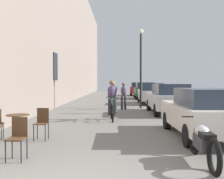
# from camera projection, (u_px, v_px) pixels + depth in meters

# --- Properties ---
(building_facade_left) EXTENTS (0.54, 68.00, 12.24)m
(building_facade_left) POSITION_uv_depth(u_px,v_px,m) (52.00, 12.00, 17.56)
(building_facade_left) COLOR gray
(building_facade_left) RESTS_ON ground_plane
(cafe_chair_near_toward_street) EXTENTS (0.39, 0.39, 0.89)m
(cafe_chair_near_toward_street) POSITION_uv_depth(u_px,v_px,m) (18.00, 135.00, 5.77)
(cafe_chair_near_toward_street) COLOR black
(cafe_chair_near_toward_street) RESTS_ON ground_plane
(cafe_table_mid) EXTENTS (0.64, 0.64, 0.72)m
(cafe_table_mid) POSITION_uv_depth(u_px,v_px,m) (18.00, 122.00, 7.74)
(cafe_table_mid) COLOR black
(cafe_table_mid) RESTS_ON ground_plane
(cafe_chair_mid_toward_wall) EXTENTS (0.39, 0.39, 0.89)m
(cafe_chair_mid_toward_wall) POSITION_uv_depth(u_px,v_px,m) (42.00, 121.00, 7.80)
(cafe_chair_mid_toward_wall) COLOR black
(cafe_chair_mid_toward_wall) RESTS_ON ground_plane
(cyclist_on_bicycle) EXTENTS (0.52, 1.76, 1.74)m
(cyclist_on_bicycle) POSITION_uv_depth(u_px,v_px,m) (112.00, 101.00, 11.80)
(cyclist_on_bicycle) COLOR black
(cyclist_on_bicycle) RESTS_ON ground_plane
(pedestrian_near) EXTENTS (0.36, 0.27, 1.66)m
(pedestrian_near) POSITION_uv_depth(u_px,v_px,m) (113.00, 96.00, 14.12)
(pedestrian_near) COLOR #26262D
(pedestrian_near) RESTS_ON ground_plane
(pedestrian_mid) EXTENTS (0.36, 0.28, 1.61)m
(pedestrian_mid) POSITION_uv_depth(u_px,v_px,m) (124.00, 94.00, 16.36)
(pedestrian_mid) COLOR #26262D
(pedestrian_mid) RESTS_ON ground_plane
(street_lamp) EXTENTS (0.32, 0.32, 4.90)m
(street_lamp) POSITION_uv_depth(u_px,v_px,m) (141.00, 58.00, 17.05)
(street_lamp) COLOR black
(street_lamp) RESTS_ON ground_plane
(parked_car_nearest) EXTENTS (1.80, 4.11, 1.45)m
(parked_car_nearest) POSITION_uv_depth(u_px,v_px,m) (203.00, 112.00, 8.10)
(parked_car_nearest) COLOR beige
(parked_car_nearest) RESTS_ON ground_plane
(parked_car_second) EXTENTS (1.88, 4.35, 1.54)m
(parked_car_second) POSITION_uv_depth(u_px,v_px,m) (168.00, 98.00, 14.21)
(parked_car_second) COLOR #B7B7BC
(parked_car_second) RESTS_ON ground_plane
(parked_car_third) EXTENTS (1.94, 4.40, 1.55)m
(parked_car_third) POSITION_uv_depth(u_px,v_px,m) (151.00, 93.00, 20.59)
(parked_car_third) COLOR #B7B7BC
(parked_car_third) RESTS_ON ground_plane
(parked_car_fourth) EXTENTS (1.91, 4.48, 1.59)m
(parked_car_fourth) POSITION_uv_depth(u_px,v_px,m) (144.00, 90.00, 26.46)
(parked_car_fourth) COLOR #23512D
(parked_car_fourth) RESTS_ON ground_plane
(parked_car_fifth) EXTENTS (1.96, 4.47, 1.57)m
(parked_car_fifth) POSITION_uv_depth(u_px,v_px,m) (138.00, 89.00, 32.82)
(parked_car_fifth) COLOR maroon
(parked_car_fifth) RESTS_ON ground_plane
(parked_motorcycle) EXTENTS (0.62, 2.15, 0.92)m
(parked_motorcycle) POSITION_uv_depth(u_px,v_px,m) (203.00, 143.00, 5.59)
(parked_motorcycle) COLOR black
(parked_motorcycle) RESTS_ON ground_plane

